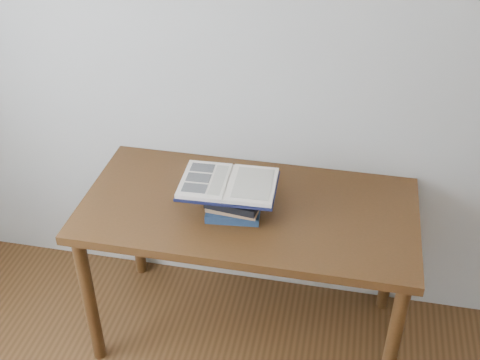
# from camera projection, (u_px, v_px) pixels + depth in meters

# --- Properties ---
(room_shell) EXTENTS (3.54, 3.54, 2.62)m
(room_shell) POSITION_uv_depth(u_px,v_px,m) (32.00, 275.00, 1.04)
(room_shell) COLOR #A6A49D
(room_shell) RESTS_ON ground
(desk) EXTENTS (1.45, 0.73, 0.78)m
(desk) POSITION_uv_depth(u_px,v_px,m) (248.00, 223.00, 2.66)
(desk) COLOR #442611
(desk) RESTS_ON ground
(book_stack) EXTENTS (0.25, 0.20, 0.13)m
(book_stack) POSITION_uv_depth(u_px,v_px,m) (234.00, 201.00, 2.53)
(book_stack) COLOR #162944
(book_stack) RESTS_ON desk
(open_book) EXTENTS (0.41, 0.29, 0.03)m
(open_book) POSITION_uv_depth(u_px,v_px,m) (229.00, 184.00, 2.49)
(open_book) COLOR black
(open_book) RESTS_ON book_stack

